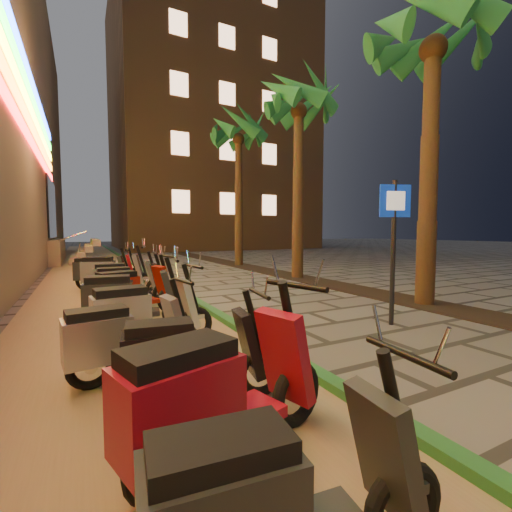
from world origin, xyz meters
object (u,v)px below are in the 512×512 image
scooter_4 (186,359)px  scooter_13 (108,269)px  pedestrian_sign (394,232)px  scooter_9 (127,285)px  scooter_11 (110,273)px  scooter_5 (121,339)px  scooter_8 (131,292)px  scooter_12 (98,272)px  scooter_2 (274,505)px  scooter_6 (141,315)px  scooter_3 (215,397)px  scooter_7 (126,300)px  scooter_10 (122,280)px

scooter_4 → scooter_13: (-0.11, 8.18, 0.03)m
pedestrian_sign → scooter_9: size_ratio=1.53×
scooter_9 → scooter_11: bearing=94.5°
scooter_5 → scooter_13: bearing=79.9°
scooter_8 → scooter_12: scooter_8 is taller
pedestrian_sign → scooter_12: (-4.32, 6.19, -1.09)m
scooter_2 → scooter_4: (0.13, 1.79, 0.00)m
scooter_5 → scooter_8: 2.76m
pedestrian_sign → scooter_4: 4.23m
scooter_4 → scooter_6: scooter_6 is taller
scooter_3 → scooter_5: (-0.39, 1.76, -0.07)m
scooter_11 → scooter_4: bearing=-74.1°
scooter_11 → scooter_6: bearing=-75.2°
scooter_5 → scooter_3: bearing=-84.8°
scooter_2 → scooter_7: size_ratio=0.88×
scooter_6 → scooter_7: bearing=87.3°
scooter_2 → scooter_8: (0.09, 5.35, 0.05)m
scooter_4 → scooter_10: scooter_10 is taller
scooter_9 → scooter_11: size_ratio=0.90×
pedestrian_sign → scooter_6: pedestrian_sign is taller
scooter_2 → scooter_12: scooter_12 is taller
scooter_8 → scooter_10: scooter_8 is taller
scooter_10 → scooter_6: bearing=-90.1°
scooter_13 → scooter_10: bearing=-82.2°
scooter_3 → scooter_8: size_ratio=1.05×
scooter_6 → scooter_8: size_ratio=1.00×
pedestrian_sign → scooter_9: 5.28m
scooter_7 → scooter_9: scooter_7 is taller
scooter_4 → scooter_6: 1.70m
scooter_6 → scooter_12: same height
pedestrian_sign → scooter_8: size_ratio=1.50×
scooter_9 → scooter_10: bearing=89.7°
scooter_12 → scooter_7: bearing=-73.9°
scooter_9 → scooter_6: bearing=-93.8°
scooter_7 → scooter_12: scooter_7 is taller
scooter_2 → scooter_5: bearing=103.1°
scooter_10 → scooter_13: 2.81m
scooter_11 → scooter_8: bearing=-72.8°
pedestrian_sign → scooter_3: pedestrian_sign is taller
scooter_12 → scooter_13: scooter_12 is taller
scooter_3 → scooter_4: size_ratio=1.15×
scooter_6 → scooter_11: size_ratio=0.92×
scooter_2 → scooter_6: size_ratio=0.91×
scooter_3 → scooter_9: 5.45m
scooter_3 → scooter_10: scooter_3 is taller
pedestrian_sign → scooter_10: size_ratio=1.52×
scooter_3 → scooter_7: bearing=75.8°
pedestrian_sign → scooter_5: size_ratio=1.61×
scooter_8 → scooter_11: scooter_11 is taller
scooter_2 → scooter_9: 6.31m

